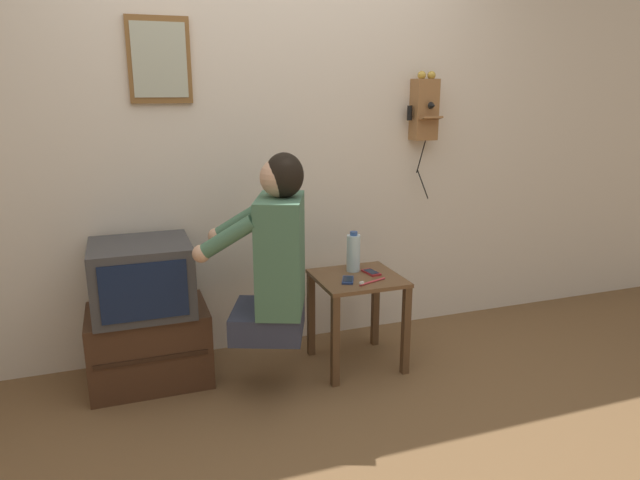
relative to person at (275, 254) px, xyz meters
The scene contains 12 objects.
ground_plane 0.98m from the person, 77.72° to the right, with size 14.00×14.00×0.00m, color brown.
wall_back 0.82m from the person, 77.86° to the left, with size 6.80×0.05×2.55m.
side_table 0.63m from the person, 14.36° to the left, with size 0.47×0.45×0.54m.
person is the anchor object (origin of this frame).
tv_stand 0.90m from the person, 152.25° to the left, with size 0.63×0.46×0.41m.
television 0.73m from the person, 154.03° to the left, with size 0.51×0.47×0.37m.
wall_phone_antique 1.41m from the person, 25.45° to the left, with size 0.19×0.18×0.79m.
framed_picture 1.20m from the person, 128.41° to the left, with size 0.33×0.03×0.44m.
cell_phone_held 0.48m from the person, ahead, with size 0.11×0.14×0.01m.
cell_phone_spare 0.66m from the person, 14.22° to the left, with size 0.08×0.13×0.01m.
water_bottle 0.58m from the person, 23.84° to the left, with size 0.08×0.08×0.24m.
toothbrush 0.57m from the person, ahead, with size 0.18×0.08×0.02m.
Camera 1 is at (-0.84, -2.07, 1.56)m, focal length 32.00 mm.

